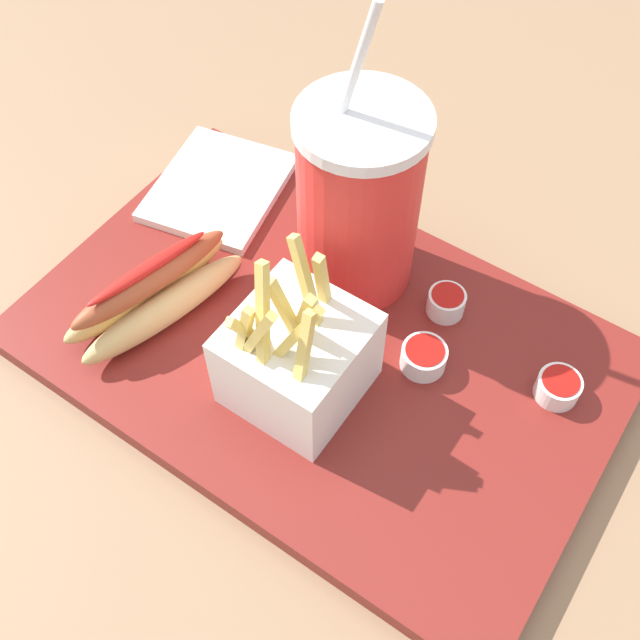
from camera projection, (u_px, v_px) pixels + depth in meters
The scene contains 9 objects.
ground_plane at pixel (320, 361), 0.65m from camera, with size 2.40×2.40×0.02m, color #8C6B4C.
food_tray at pixel (320, 348), 0.63m from camera, with size 0.47×0.30×0.02m, color maroon.
soda_cup at pixel (358, 201), 0.60m from camera, with size 0.10×0.10×0.26m.
fries_basket at pixel (297, 358), 0.57m from camera, with size 0.09×0.10×0.15m.
hot_dog_1 at pixel (154, 293), 0.62m from camera, with size 0.09×0.17×0.06m.
ketchup_cup_1 at pixel (446, 302), 0.63m from camera, with size 0.03×0.03×0.02m.
ketchup_cup_2 at pixel (558, 386), 0.59m from camera, with size 0.03×0.03×0.02m.
ketchup_cup_3 at pixel (424, 356), 0.60m from camera, with size 0.04×0.04×0.02m.
napkin_stack at pixel (219, 187), 0.72m from camera, with size 0.11×0.13×0.01m, color white.
Camera 1 is at (-0.20, 0.28, 0.54)m, focal length 43.18 mm.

